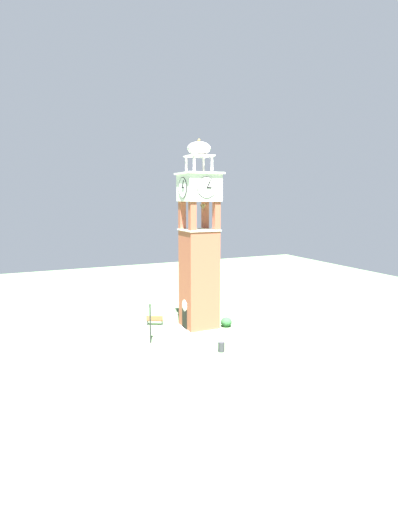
# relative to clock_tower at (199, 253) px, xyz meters

# --- Properties ---
(ground) EXTENTS (80.00, 80.00, 0.00)m
(ground) POSITION_rel_clock_tower_xyz_m (-0.00, 0.00, -7.38)
(ground) COLOR #517547
(clock_tower) EXTENTS (3.53, 3.53, 17.67)m
(clock_tower) POSITION_rel_clock_tower_xyz_m (0.00, 0.00, 0.00)
(clock_tower) COLOR #9E4C38
(clock_tower) RESTS_ON ground
(park_bench) EXTENTS (1.14, 1.62, 0.95)m
(park_bench) POSITION_rel_clock_tower_xyz_m (-3.24, -3.33, -6.90)
(park_bench) COLOR brown
(park_bench) RESTS_ON ground
(lamp_post) EXTENTS (0.36, 0.36, 3.80)m
(lamp_post) POSITION_rel_clock_tower_xyz_m (1.42, -5.27, -4.74)
(lamp_post) COLOR black
(lamp_post) RESTS_ON ground
(trash_bin) EXTENTS (0.52, 0.52, 0.80)m
(trash_bin) POSITION_rel_clock_tower_xyz_m (5.78, -0.65, -6.98)
(trash_bin) COLOR #2D2D33
(trash_bin) RESTS_ON ground
(shrub_near_entry) EXTENTS (1.06, 1.06, 0.91)m
(shrub_near_entry) POSITION_rel_clock_tower_xyz_m (0.18, 2.85, -6.93)
(shrub_near_entry) COLOR #28562D
(shrub_near_entry) RESTS_ON ground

